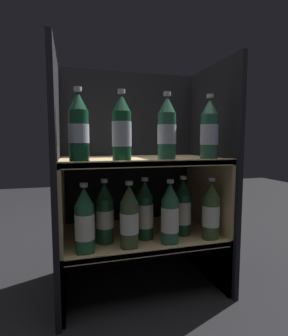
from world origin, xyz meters
The scene contains 17 objects.
ground_plane centered at (0.00, 0.00, 0.00)m, with size 6.00×6.00×0.00m, color black.
fridge_back_wall centered at (0.00, 0.42, 0.49)m, with size 0.70×0.02×0.98m, color black.
fridge_side_left centered at (-0.34, 0.21, 0.49)m, with size 0.02×0.45×0.98m, color black.
fridge_side_right centered at (0.34, 0.21, 0.49)m, with size 0.02×0.45×0.98m, color black.
shelf_lower centered at (0.00, 0.20, 0.20)m, with size 0.66×0.41×0.25m.
shelf_upper centered at (0.00, 0.20, 0.42)m, with size 0.66×0.41×0.57m.
bottle_upper_front_0 centered at (-0.26, 0.05, 0.69)m, with size 0.07×0.07×0.25m.
bottle_upper_front_1 centered at (-0.11, 0.05, 0.68)m, with size 0.07×0.07×0.25m.
bottle_upper_front_2 centered at (0.06, 0.05, 0.68)m, with size 0.07×0.07×0.25m.
bottle_upper_front_3 centered at (0.24, 0.05, 0.68)m, with size 0.07×0.07×0.25m.
bottle_lower_front_0 centered at (-0.25, 0.05, 0.35)m, with size 0.07×0.07×0.25m.
bottle_lower_front_1 centered at (-0.08, 0.05, 0.36)m, with size 0.07×0.07×0.25m.
bottle_lower_front_2 centered at (0.08, 0.05, 0.35)m, with size 0.07×0.07×0.25m.
bottle_lower_front_3 centered at (0.26, 0.05, 0.35)m, with size 0.07×0.07×0.25m.
bottle_lower_back_0 centered at (-0.16, 0.13, 0.36)m, with size 0.07×0.07×0.25m.
bottle_lower_back_1 centered at (0.00, 0.13, 0.35)m, with size 0.07×0.07×0.25m.
bottle_lower_back_2 centered at (0.17, 0.13, 0.35)m, with size 0.07×0.07×0.25m.
Camera 1 is at (-0.29, -0.88, 0.64)m, focal length 28.00 mm.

